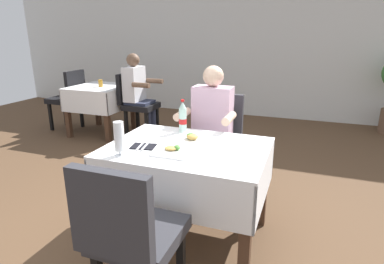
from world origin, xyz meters
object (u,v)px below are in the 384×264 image
at_px(cola_bottle_primary, 183,118).
at_px(background_dining_table, 101,98).
at_px(plate_near_camera, 173,151).
at_px(napkin_cutlery_set, 143,146).
at_px(chair_near_camera_side, 131,233).
at_px(background_table_tumbler, 101,83).
at_px(plate_far_diner, 191,138).
at_px(background_patron, 138,91).
at_px(chair_far_diner_seat, 217,139).
at_px(background_chair_left, 69,96).
at_px(background_chair_right, 136,102).
at_px(main_dining_table, 187,168).
at_px(beer_glass_left, 119,138).
at_px(seated_diner_far, 211,126).

xyz_separation_m(cola_bottle_primary, background_dining_table, (-2.08, 1.78, -0.31)).
height_order(plate_near_camera, napkin_cutlery_set, plate_near_camera).
bearing_deg(chair_near_camera_side, background_table_tumbler, 127.35).
xyz_separation_m(plate_far_diner, background_patron, (-1.56, 1.97, -0.06)).
bearing_deg(napkin_cutlery_set, chair_near_camera_side, -67.24).
height_order(chair_far_diner_seat, background_chair_left, same).
height_order(background_patron, background_table_tumbler, background_patron).
xyz_separation_m(chair_near_camera_side, plate_near_camera, (-0.05, 0.67, 0.21)).
distance_m(chair_near_camera_side, background_chair_right, 3.35).
distance_m(background_dining_table, background_chair_left, 0.62).
height_order(main_dining_table, chair_far_diner_seat, chair_far_diner_seat).
bearing_deg(background_dining_table, beer_glass_left, -52.07).
bearing_deg(background_table_tumbler, beer_glass_left, -52.33).
xyz_separation_m(beer_glass_left, background_dining_table, (-1.89, 2.42, -0.31)).
bearing_deg(background_chair_right, cola_bottle_primary, -50.45).
distance_m(napkin_cutlery_set, background_patron, 2.57).
bearing_deg(chair_far_diner_seat, beer_glass_left, -107.40).
bearing_deg(chair_far_diner_seat, background_patron, 141.01).
xyz_separation_m(cola_bottle_primary, background_chair_right, (-1.47, 1.78, -0.32)).
bearing_deg(background_patron, background_chair_right, -180.00).
bearing_deg(background_patron, seated_diner_far, -41.99).
bearing_deg(cola_bottle_primary, seated_diner_far, 72.09).
bearing_deg(chair_near_camera_side, background_patron, 118.42).
bearing_deg(background_table_tumbler, plate_near_camera, -45.73).
xyz_separation_m(seated_diner_far, beer_glass_left, (-0.32, -1.04, 0.16)).
height_order(chair_near_camera_side, seated_diner_far, seated_diner_far).
distance_m(chair_near_camera_side, background_chair_left, 4.09).
bearing_deg(beer_glass_left, main_dining_table, 42.01).
distance_m(plate_far_diner, cola_bottle_primary, 0.26).
distance_m(chair_far_diner_seat, background_table_tumbler, 2.53).
distance_m(plate_near_camera, plate_far_diner, 0.28).
height_order(beer_glass_left, background_chair_left, beer_glass_left).
relative_size(background_chair_left, background_chair_right, 1.00).
distance_m(background_chair_left, background_table_tumbler, 0.72).
distance_m(plate_near_camera, beer_glass_left, 0.37).
relative_size(chair_far_diner_seat, plate_far_diner, 3.96).
relative_size(cola_bottle_primary, napkin_cutlery_set, 1.39).
bearing_deg(cola_bottle_primary, beer_glass_left, -106.75).
height_order(plate_far_diner, napkin_cutlery_set, plate_far_diner).
xyz_separation_m(napkin_cutlery_set, background_chair_right, (-1.34, 2.22, -0.20)).
bearing_deg(background_table_tumbler, background_patron, 4.82).
xyz_separation_m(chair_near_camera_side, background_chair_left, (-2.87, 2.92, 0.00)).
xyz_separation_m(plate_far_diner, beer_glass_left, (-0.34, -0.46, 0.10)).
xyz_separation_m(chair_near_camera_side, background_table_tumbler, (-2.19, 2.87, 0.25)).
distance_m(background_chair_left, background_chair_right, 1.24).
distance_m(cola_bottle_primary, background_patron, 2.28).
bearing_deg(seated_diner_far, background_table_tumbler, 148.14).
distance_m(seated_diner_far, cola_bottle_primary, 0.44).
height_order(chair_near_camera_side, background_chair_right, same).
xyz_separation_m(seated_diner_far, cola_bottle_primary, (-0.13, -0.39, 0.16)).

